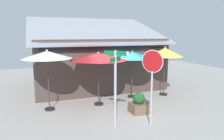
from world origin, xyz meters
The scene contains 9 objects.
ground_plane centered at (0.00, 0.00, -0.05)m, with size 28.00×28.00×0.10m, color #9E9B93.
cafe_building centered at (0.17, 4.70, 1.66)m, with size 8.18×5.73×4.57m.
street_sign_post centered at (-0.93, -1.79, 1.74)m, with size 0.68×0.70×2.83m.
stop_sign centered at (0.39, -2.09, 2.00)m, with size 0.46×0.71×2.83m.
patio_umbrella_ivory_left centered at (-3.07, 0.89, 2.47)m, with size 2.14×2.14×2.74m.
patio_umbrella_crimson_center centered at (-0.78, 0.81, 2.32)m, with size 2.66×2.66×2.57m.
patio_umbrella_teal_right centered at (1.27, 1.40, 2.29)m, with size 2.56×2.56×2.53m.
patio_umbrella_mustard_far_right centered at (3.13, 1.17, 2.39)m, with size 1.94×1.94×2.72m.
sidewalk_planter centered at (0.54, -0.81, 0.38)m, with size 0.71×0.71×0.90m.
Camera 1 is at (-3.65, -8.76, 3.38)m, focal length 34.32 mm.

